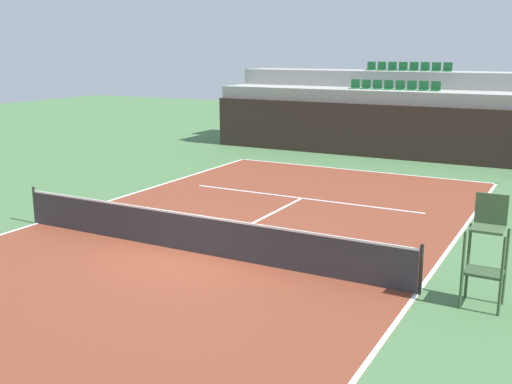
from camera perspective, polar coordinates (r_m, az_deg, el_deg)
The scene contains 14 objects.
ground_plane at distance 15.07m, azimuth -5.75°, elevation -5.72°, with size 80.00×80.00×0.00m, color #477042.
court_surface at distance 15.07m, azimuth -5.75°, elevation -5.70°, with size 11.00×24.00×0.01m, color brown.
baseline_far at distance 25.51m, azimuth 9.45°, elevation 2.04°, with size 11.00×0.10×0.00m, color white.
sideline_left at distance 18.57m, azimuth -19.85°, elevation -2.77°, with size 0.10×24.00×0.00m, color white.
sideline_right at distance 12.99m, azimuth 14.87°, elevation -9.22°, with size 0.10×24.00×0.00m, color white.
service_line_far at distance 20.46m, azimuth 4.33°, elevation -0.58°, with size 8.26×0.10×0.00m, color white.
centre_service_line at distance 17.68m, azimuth 0.07°, elevation -2.75°, with size 0.10×6.40×0.00m, color white.
back_wall at distance 28.56m, azimuth 11.82°, elevation 5.58°, with size 17.41×0.30×2.45m, color #33231E.
stands_tier_lower at distance 29.81m, azimuth 12.61°, elevation 6.43°, with size 17.41×2.40×3.05m, color #9E9E99.
stands_tier_upper at distance 32.07m, azimuth 13.85°, elevation 7.55°, with size 17.41×2.40×3.85m, color #9E9E99.
seating_row_lower at distance 29.76m, azimuth 12.82°, elevation 9.60°, with size 4.31×0.44×0.44m.
seating_row_upper at distance 32.04m, azimuth 14.09°, elevation 11.21°, with size 4.31×0.44×0.44m.
tennis_net at distance 14.91m, azimuth -5.80°, elevation -3.87°, with size 11.08×0.08×1.07m.
umpire_chair at distance 12.45m, azimuth 20.85°, elevation -4.90°, with size 0.76×0.66×2.20m.
Camera 1 is at (8.07, -11.76, 4.86)m, focal length 42.56 mm.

